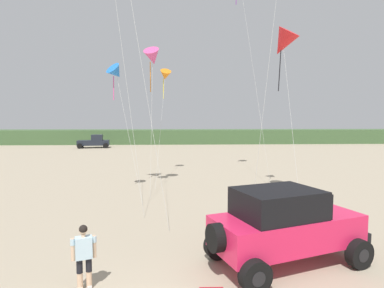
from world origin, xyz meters
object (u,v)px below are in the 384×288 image
Objects in this scene: jeep at (285,224)px; kite_purple_stunt at (165,75)px; person_watching at (84,253)px; kite_black_sled at (283,43)px; distant_pickup at (94,142)px; kite_blue_swept at (116,73)px; kite_green_box at (153,57)px.

kite_purple_stunt is at bearing 104.21° from jeep.
kite_black_sled reaches higher than person_watching.
kite_blue_swept is at bearing -73.28° from distant_pickup.
kite_black_sled is at bearing 72.50° from jeep.
kite_blue_swept is at bearing 169.56° from kite_black_sled.
kite_black_sled is at bearing -25.54° from kite_green_box.
person_watching is at bearing -168.11° from jeep.
kite_purple_stunt is (-6.34, 8.54, -0.51)m from kite_black_sled.
kite_green_box reaches higher than kite_blue_swept.
distant_pickup is 0.66× the size of kite_blue_swept.
distant_pickup is 37.26m from kite_black_sled.
distant_pickup is 0.59× the size of kite_purple_stunt.
kite_green_box is 0.96× the size of kite_black_sled.
kite_purple_stunt is at bearing 126.58° from kite_black_sled.
kite_black_sled reaches higher than kite_purple_stunt.
person_watching is (-5.49, -1.16, -0.26)m from jeep.
kite_blue_swept is 2.80m from kite_green_box.
kite_green_box is (-4.60, 10.64, 6.83)m from jeep.
jeep is 0.57× the size of kite_green_box.
distant_pickup is at bearing 111.68° from jeep.
jeep is 10.39m from kite_black_sled.
jeep is 0.61× the size of kite_purple_stunt.
kite_purple_stunt is (-4.02, 15.88, 6.47)m from jeep.
person_watching is 13.80m from kite_green_box.
distant_pickup is 31.42m from kite_green_box.
kite_blue_swept is at bearing 95.70° from person_watching.
kite_green_box is (10.99, -28.56, 7.10)m from distant_pickup.
kite_purple_stunt reaches higher than person_watching.
distant_pickup is at bearing 116.37° from kite_purple_stunt.
kite_blue_swept is (9.08, -30.24, 5.92)m from distant_pickup.
kite_blue_swept is 0.89× the size of kite_purple_stunt.
distant_pickup is 0.55× the size of kite_green_box.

